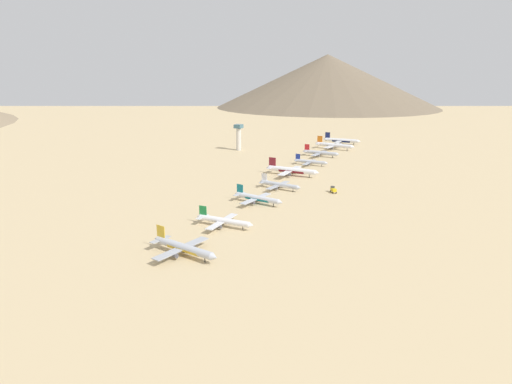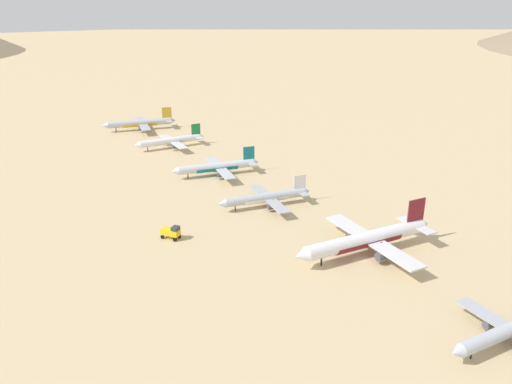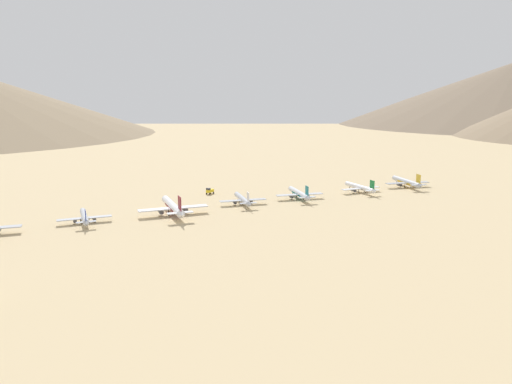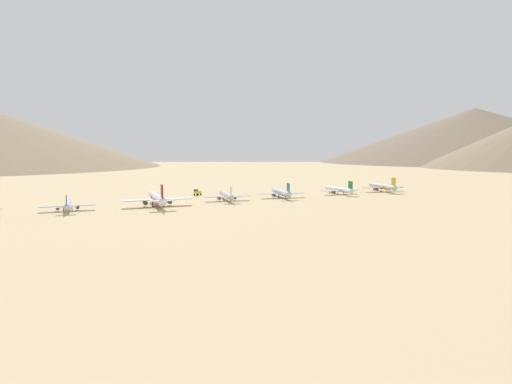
{
  "view_description": "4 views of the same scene",
  "coord_description": "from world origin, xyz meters",
  "views": [
    {
      "loc": [
        116.8,
        -293.62,
        73.92
      ],
      "look_at": [
        1.35,
        -69.27,
        4.24
      ],
      "focal_mm": 30.33,
      "sensor_mm": 36.0,
      "label": 1
    },
    {
      "loc": [
        76.97,
        89.54,
        62.88
      ],
      "look_at": [
        9.54,
        -40.47,
        6.48
      ],
      "focal_mm": 35.97,
      "sensor_mm": 36.0,
      "label": 2
    },
    {
      "loc": [
        -238.9,
        47.7,
        58.83
      ],
      "look_at": [
        9.7,
        -52.48,
        5.33
      ],
      "focal_mm": 34.43,
      "sensor_mm": 36.0,
      "label": 3
    },
    {
      "loc": [
        -216.88,
        30.41,
        28.65
      ],
      "look_at": [
        6.82,
        -61.44,
        4.07
      ],
      "focal_mm": 29.09,
      "sensor_mm": 36.0,
      "label": 4
    }
  ],
  "objects": [
    {
      "name": "parked_jet_4",
      "position": [
        -3.37,
        -2.62,
        4.1
      ],
      "size": [
        42.61,
        34.51,
        12.32
      ],
      "color": "white",
      "rests_on": "ground"
    },
    {
      "name": "parked_jet_3",
      "position": [
        4.71,
        -42.62,
        3.02
      ],
      "size": [
        31.52,
        25.69,
        9.09
      ],
      "color": "#B2B7C1",
      "rests_on": "ground"
    },
    {
      "name": "parked_jet_2",
      "position": [
        6.42,
        -77.68,
        3.25
      ],
      "size": [
        33.88,
        27.64,
        9.77
      ],
      "color": "silver",
      "rests_on": "ground"
    },
    {
      "name": "parked_jet_1",
      "position": [
        9.71,
        -120.9,
        3.14
      ],
      "size": [
        32.31,
        26.21,
        9.33
      ],
      "color": "white",
      "rests_on": "ground"
    },
    {
      "name": "desert_hill_0",
      "position": [
        474.76,
        -790.56,
        61.79
      ],
      "size": [
        690.89,
        690.89,
        123.58
      ],
      "primitive_type": "cone",
      "color": "#7A6854",
      "rests_on": "ground"
    },
    {
      "name": "desert_hill_5",
      "position": [
        401.02,
        -686.47,
        29.94
      ],
      "size": [
        330.9,
        330.9,
        59.87
      ],
      "primitive_type": "cone",
      "color": "#847056",
      "rests_on": "ground"
    },
    {
      "name": "parked_jet_5",
      "position": [
        -4.0,
        39.1,
        2.92
      ],
      "size": [
        30.01,
        24.31,
        8.68
      ],
      "color": "#B2B7C1",
      "rests_on": "ground"
    },
    {
      "name": "ground_plane",
      "position": [
        0.0,
        0.0,
        0.0
      ],
      "size": [
        1928.87,
        1928.87,
        0.0
      ],
      "primitive_type": "plane",
      "color": "tan"
    },
    {
      "name": "service_truck",
      "position": [
        38.98,
        -34.34,
        2.08
      ],
      "size": [
        5.22,
        5.6,
        3.9
      ],
      "color": "yellow",
      "rests_on": "ground"
    },
    {
      "name": "parked_jet_0",
      "position": [
        13.03,
        -158.44,
        3.48
      ],
      "size": [
        36.23,
        29.59,
        10.46
      ],
      "color": "#B2B7C1",
      "rests_on": "ground"
    }
  ]
}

